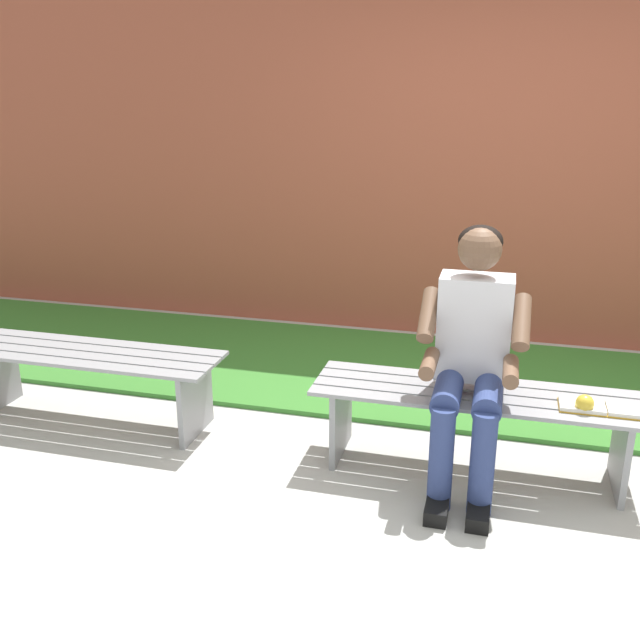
{
  "coord_description": "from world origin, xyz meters",
  "views": [
    {
      "loc": [
        -0.07,
        3.19,
        1.81
      ],
      "look_at": [
        0.75,
        0.15,
        0.78
      ],
      "focal_mm": 39.15,
      "sensor_mm": 36.0,
      "label": 1
    }
  ],
  "objects": [
    {
      "name": "ground_plane",
      "position": [
        1.07,
        1.0,
        -0.02
      ],
      "size": [
        10.0,
        7.0,
        0.04
      ],
      "primitive_type": "cube",
      "color": "#B2B2AD"
    },
    {
      "name": "grass_strip",
      "position": [
        1.07,
        -1.13,
        0.01
      ],
      "size": [
        9.0,
        1.53,
        0.03
      ],
      "primitive_type": "cube",
      "color": "#387A2D",
      "rests_on": "ground"
    },
    {
      "name": "brick_wall",
      "position": [
        0.5,
        -2.16,
        1.33
      ],
      "size": [
        9.5,
        0.24,
        2.66
      ],
      "primitive_type": "cube",
      "color": "#9E4C38",
      "rests_on": "ground"
    },
    {
      "name": "bench_near",
      "position": [
        0.0,
        0.0,
        0.32
      ],
      "size": [
        1.59,
        0.44,
        0.43
      ],
      "rotation": [
        0.0,
        0.0,
        0.0
      ],
      "color": "gray",
      "rests_on": "ground"
    },
    {
      "name": "bench_far",
      "position": [
        2.14,
        -0.0,
        0.32
      ],
      "size": [
        1.53,
        0.44,
        0.43
      ],
      "rotation": [
        0.0,
        0.0,
        0.0
      ],
      "color": "gray",
      "rests_on": "ground"
    },
    {
      "name": "person_seated",
      "position": [
        0.04,
        0.1,
        0.67
      ],
      "size": [
        0.5,
        0.69,
        1.23
      ],
      "color": "silver",
      "rests_on": "ground"
    },
    {
      "name": "apple",
      "position": [
        -0.48,
        0.1,
        0.47
      ],
      "size": [
        0.08,
        0.08,
        0.08
      ],
      "primitive_type": "sphere",
      "color": "gold",
      "rests_on": "bench_near"
    },
    {
      "name": "book_open",
      "position": [
        -0.58,
        0.06,
        0.44
      ],
      "size": [
        0.41,
        0.16,
        0.02
      ],
      "rotation": [
        0.0,
        0.0,
        0.0
      ],
      "color": "white",
      "rests_on": "bench_near"
    }
  ]
}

